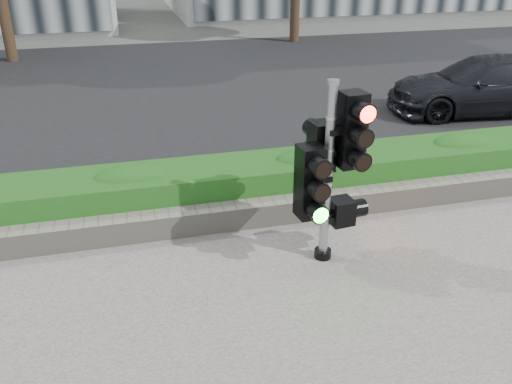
# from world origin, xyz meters

# --- Properties ---
(ground) EXTENTS (120.00, 120.00, 0.00)m
(ground) POSITION_xyz_m (0.00, 0.00, 0.00)
(ground) COLOR #51514C
(ground) RESTS_ON ground
(road) EXTENTS (60.00, 13.00, 0.02)m
(road) POSITION_xyz_m (0.00, 10.00, 0.01)
(road) COLOR black
(road) RESTS_ON ground
(curb) EXTENTS (60.00, 0.25, 0.12)m
(curb) POSITION_xyz_m (0.00, 3.15, 0.06)
(curb) COLOR gray
(curb) RESTS_ON ground
(stone_wall) EXTENTS (12.00, 0.32, 0.34)m
(stone_wall) POSITION_xyz_m (0.00, 1.90, 0.20)
(stone_wall) COLOR gray
(stone_wall) RESTS_ON sidewalk
(hedge) EXTENTS (12.00, 1.00, 0.68)m
(hedge) POSITION_xyz_m (0.00, 2.55, 0.37)
(hedge) COLOR #378B2A
(hedge) RESTS_ON sidewalk
(traffic_signal) EXTENTS (0.83, 0.64, 2.33)m
(traffic_signal) POSITION_xyz_m (1.14, 0.85, 1.32)
(traffic_signal) COLOR black
(traffic_signal) RESTS_ON sidewalk
(car_dark) EXTENTS (4.57, 2.35, 1.27)m
(car_dark) POSITION_xyz_m (6.93, 5.84, 0.65)
(car_dark) COLOR black
(car_dark) RESTS_ON road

